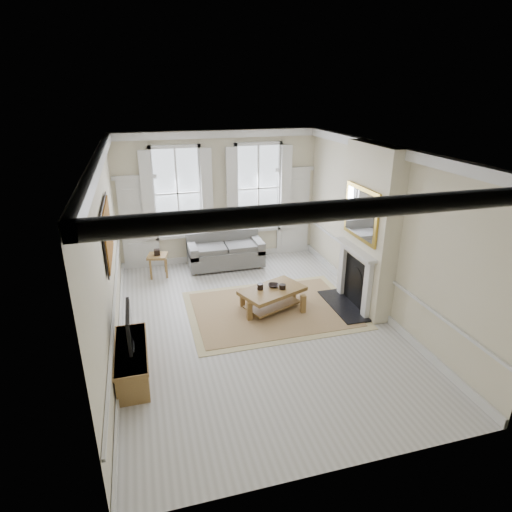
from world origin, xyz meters
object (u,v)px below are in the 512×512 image
object	(u,v)px
sofa	(225,252)
coffee_table	(272,293)
side_table	(158,259)
tv_stand	(132,362)

from	to	relation	value
sofa	coffee_table	size ratio (longest dim) A/B	1.27
side_table	sofa	bearing A→B (deg)	6.79
coffee_table	tv_stand	bearing A→B (deg)	-174.74
sofa	tv_stand	size ratio (longest dim) A/B	1.29
sofa	side_table	size ratio (longest dim) A/B	3.42
side_table	coffee_table	distance (m)	3.27
tv_stand	sofa	bearing A→B (deg)	60.08
coffee_table	sofa	bearing A→B (deg)	77.48
tv_stand	coffee_table	bearing A→B (deg)	27.76
coffee_table	tv_stand	size ratio (longest dim) A/B	1.02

